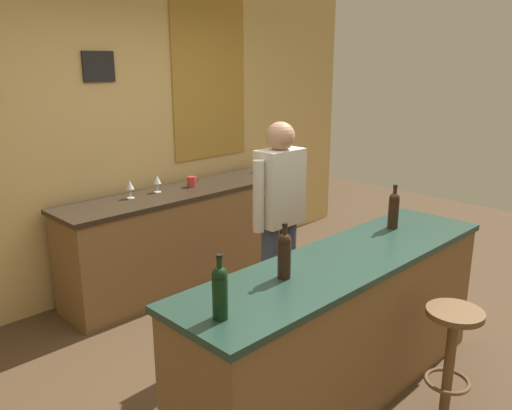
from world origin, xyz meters
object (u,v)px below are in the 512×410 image
wine_glass_a (130,186)px  bar_stool (451,345)px  wine_bottle_c (394,209)px  wine_glass_b (157,180)px  wine_glass_c (258,162)px  wine_bottle_a (220,290)px  bartender (279,214)px  wine_bottle_b (284,254)px  coffee_mug (192,182)px

wine_glass_a → bar_stool: bearing=-81.3°
bar_stool → wine_bottle_c: (0.40, 0.66, 0.60)m
wine_glass_a → wine_glass_b: 0.28m
wine_glass_a → wine_glass_c: (1.53, -0.02, 0.00)m
wine_bottle_a → bartender: bearing=33.3°
wine_glass_b → wine_bottle_b: bearing=-106.7°
bar_stool → wine_bottle_b: 1.15m
bar_stool → wine_bottle_a: wine_bottle_a is taller
wine_bottle_a → wine_bottle_b: 0.55m
wine_glass_b → wine_bottle_a: bearing=-117.9°
bar_stool → coffee_mug: size_ratio=5.44×
bartender → wine_glass_b: 1.32m
coffee_mug → bar_stool: bearing=-94.7°
wine_bottle_c → coffee_mug: 2.02m
wine_bottle_a → wine_glass_c: wine_bottle_a is taller
wine_bottle_b → wine_bottle_c: 1.16m
bartender → bar_stool: (-0.06, -1.41, -0.48)m
wine_glass_a → wine_bottle_c: bearing=-68.2°
wine_bottle_b → bar_stool: bearing=-39.4°
wine_bottle_a → wine_glass_a: (0.88, 2.18, -0.05)m
wine_bottle_c → bar_stool: bearing=-121.3°
wine_glass_a → coffee_mug: bearing=-2.9°
bartender → wine_bottle_c: (0.35, -0.74, 0.12)m
bar_stool → wine_glass_b: size_ratio=4.39×
bar_stool → wine_glass_a: wine_glass_a is taller
bar_stool → wine_glass_c: (1.11, 2.68, 0.55)m
wine_bottle_b → wine_bottle_c: bearing=2.1°
wine_glass_a → bartender: bearing=-70.0°
wine_glass_c → wine_bottle_a: bearing=-138.0°
wine_bottle_c → wine_glass_c: size_ratio=1.97×
wine_glass_a → wine_glass_b: same height
wine_glass_a → coffee_mug: size_ratio=1.24×
bar_stool → wine_bottle_c: bearing=58.7°
wine_glass_b → coffee_mug: bearing=-6.9°
wine_bottle_a → wine_glass_b: (1.16, 2.19, -0.05)m
wine_bottle_a → coffee_mug: bearing=54.8°
bar_stool → wine_bottle_c: wine_bottle_c is taller
wine_bottle_b → wine_glass_a: (0.34, 2.08, -0.05)m
wine_glass_b → wine_glass_c: same height
wine_bottle_c → wine_glass_b: size_ratio=1.97×
wine_bottle_a → wine_bottle_c: (1.70, 0.14, 0.00)m
wine_bottle_a → wine_bottle_c: bearing=4.8°
wine_bottle_b → wine_glass_c: bearing=47.8°
wine_bottle_c → wine_glass_a: wine_bottle_c is taller
bar_stool → wine_glass_b: 2.77m
wine_glass_c → wine_bottle_b: bearing=-132.2°
wine_bottle_b → wine_glass_c: 2.78m
bartender → bar_stool: 1.49m
wine_bottle_c → wine_glass_b: bearing=104.6°
bartender → wine_bottle_c: bearing=-65.1°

